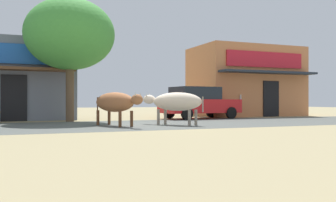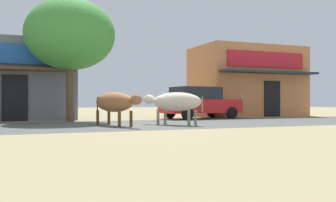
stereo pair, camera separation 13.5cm
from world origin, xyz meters
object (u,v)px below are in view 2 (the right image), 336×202
parked_hatchback_car (199,102)px  cow_far_dark (175,102)px  cow_near_brown (115,102)px  roadside_tree (70,35)px  pedestrian_by_shop (239,102)px

parked_hatchback_car → cow_far_dark: bearing=-125.8°
parked_hatchback_car → cow_near_brown: size_ratio=1.54×
roadside_tree → cow_far_dark: roadside_tree is taller
cow_near_brown → pedestrian_by_shop: size_ratio=1.88×
pedestrian_by_shop → cow_near_brown: bearing=-149.2°
cow_far_dark → pedestrian_by_shop: size_ratio=1.68×
cow_far_dark → pedestrian_by_shop: pedestrian_by_shop is taller
roadside_tree → parked_hatchback_car: 7.26m
cow_near_brown → pedestrian_by_shop: bearing=30.8°
roadside_tree → parked_hatchback_car: roadside_tree is taller
roadside_tree → cow_near_brown: size_ratio=1.95×
parked_hatchback_car → cow_far_dark: parked_hatchback_car is taller
roadside_tree → pedestrian_by_shop: roadside_tree is taller
parked_hatchback_car → roadside_tree: bearing=-175.9°
cow_far_dark → roadside_tree: bearing=131.3°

